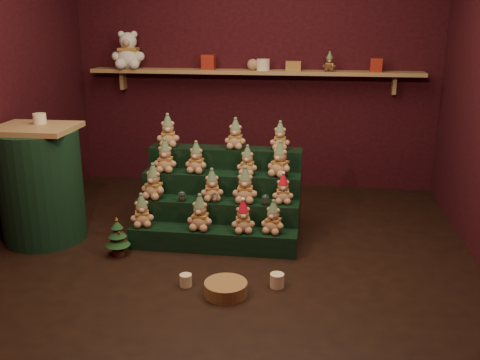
% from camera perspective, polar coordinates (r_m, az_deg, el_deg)
% --- Properties ---
extents(ground, '(4.00, 4.00, 0.00)m').
position_cam_1_polar(ground, '(4.42, -1.57, -7.95)').
color(ground, black).
rests_on(ground, ground).
extents(back_wall, '(4.00, 0.10, 2.80)m').
position_cam_1_polar(back_wall, '(6.06, 1.63, 12.55)').
color(back_wall, black).
rests_on(back_wall, ground).
extents(front_wall, '(4.00, 0.10, 2.80)m').
position_cam_1_polar(front_wall, '(2.08, -11.38, 3.82)').
color(front_wall, black).
rests_on(front_wall, ground).
extents(back_shelf, '(3.60, 0.26, 0.24)m').
position_cam_1_polar(back_shelf, '(5.90, 1.42, 11.40)').
color(back_shelf, tan).
rests_on(back_shelf, ground).
extents(riser_tier_front, '(1.40, 0.22, 0.18)m').
position_cam_1_polar(riser_tier_front, '(4.48, -2.90, -6.35)').
color(riser_tier_front, black).
rests_on(riser_tier_front, ground).
extents(riser_tier_midfront, '(1.40, 0.22, 0.36)m').
position_cam_1_polar(riser_tier_midfront, '(4.65, -2.40, -4.28)').
color(riser_tier_midfront, black).
rests_on(riser_tier_midfront, ground).
extents(riser_tier_midback, '(1.40, 0.22, 0.54)m').
position_cam_1_polar(riser_tier_midback, '(4.82, -1.94, -2.35)').
color(riser_tier_midback, black).
rests_on(riser_tier_midback, ground).
extents(riser_tier_back, '(1.40, 0.22, 0.72)m').
position_cam_1_polar(riser_tier_back, '(5.00, -1.52, -0.55)').
color(riser_tier_back, black).
rests_on(riser_tier_back, ground).
extents(teddy_0, '(0.24, 0.23, 0.27)m').
position_cam_1_polar(teddy_0, '(4.55, -10.44, -3.20)').
color(teddy_0, tan).
rests_on(teddy_0, riser_tier_front).
extents(teddy_1, '(0.22, 0.20, 0.29)m').
position_cam_1_polar(teddy_1, '(4.41, -4.29, -3.48)').
color(teddy_1, tan).
rests_on(teddy_1, riser_tier_front).
extents(teddy_2, '(0.22, 0.21, 0.27)m').
position_cam_1_polar(teddy_2, '(4.35, 0.32, -3.90)').
color(teddy_2, tan).
rests_on(teddy_2, riser_tier_front).
extents(teddy_3, '(0.23, 0.22, 0.27)m').
position_cam_1_polar(teddy_3, '(4.34, 3.57, -3.97)').
color(teddy_3, tan).
rests_on(teddy_3, riser_tier_front).
extents(teddy_4, '(0.25, 0.23, 0.30)m').
position_cam_1_polar(teddy_4, '(4.66, -9.21, -0.16)').
color(teddy_4, tan).
rests_on(teddy_4, riser_tier_midfront).
extents(teddy_5, '(0.23, 0.21, 0.27)m').
position_cam_1_polar(teddy_5, '(4.56, -3.01, -0.53)').
color(teddy_5, tan).
rests_on(teddy_5, riser_tier_midfront).
extents(teddy_6, '(0.22, 0.19, 0.30)m').
position_cam_1_polar(teddy_6, '(4.51, 0.55, -0.54)').
color(teddy_6, tan).
rests_on(teddy_6, riser_tier_midfront).
extents(teddy_7, '(0.20, 0.18, 0.25)m').
position_cam_1_polar(teddy_7, '(4.50, 4.61, -0.92)').
color(teddy_7, tan).
rests_on(teddy_7, riser_tier_midfront).
extents(teddy_8, '(0.21, 0.19, 0.29)m').
position_cam_1_polar(teddy_8, '(4.80, -7.98, 2.57)').
color(teddy_8, tan).
rests_on(teddy_8, riser_tier_midback).
extents(teddy_9, '(0.22, 0.20, 0.27)m').
position_cam_1_polar(teddy_9, '(4.75, -4.68, 2.42)').
color(teddy_9, tan).
rests_on(teddy_9, riser_tier_midback).
extents(teddy_10, '(0.20, 0.18, 0.25)m').
position_cam_1_polar(teddy_10, '(4.67, 0.80, 2.09)').
color(teddy_10, tan).
rests_on(teddy_10, riser_tier_midback).
extents(teddy_11, '(0.28, 0.27, 0.30)m').
position_cam_1_polar(teddy_11, '(4.63, 4.31, 2.22)').
color(teddy_11, tan).
rests_on(teddy_11, riser_tier_midback).
extents(teddy_12, '(0.24, 0.22, 0.29)m').
position_cam_1_polar(teddy_12, '(4.97, -7.69, 5.23)').
color(teddy_12, tan).
rests_on(teddy_12, riser_tier_back).
extents(teddy_13, '(0.20, 0.19, 0.27)m').
position_cam_1_polar(teddy_13, '(4.85, -0.48, 4.95)').
color(teddy_13, tan).
rests_on(teddy_13, riser_tier_back).
extents(teddy_14, '(0.18, 0.16, 0.25)m').
position_cam_1_polar(teddy_14, '(4.83, 4.29, 4.72)').
color(teddy_14, tan).
rests_on(teddy_14, riser_tier_back).
extents(snow_globe_a, '(0.07, 0.07, 0.09)m').
position_cam_1_polar(snow_globe_a, '(4.58, -6.20, -1.71)').
color(snow_globe_a, black).
rests_on(snow_globe_a, riser_tier_midfront).
extents(snow_globe_b, '(0.06, 0.06, 0.09)m').
position_cam_1_polar(snow_globe_b, '(4.52, -2.73, -1.89)').
color(snow_globe_b, black).
rests_on(snow_globe_b, riser_tier_midfront).
extents(snow_globe_c, '(0.07, 0.07, 0.09)m').
position_cam_1_polar(snow_globe_c, '(4.46, 2.73, -2.11)').
color(snow_globe_c, black).
rests_on(snow_globe_c, riser_tier_midfront).
extents(side_table, '(0.70, 0.70, 1.00)m').
position_cam_1_polar(side_table, '(4.88, -20.48, -0.42)').
color(side_table, tan).
rests_on(side_table, ground).
extents(table_ornament, '(0.11, 0.11, 0.09)m').
position_cam_1_polar(table_ornament, '(4.84, -20.59, 6.16)').
color(table_ornament, beige).
rests_on(table_ornament, side_table).
extents(mini_christmas_tree, '(0.20, 0.20, 0.33)m').
position_cam_1_polar(mini_christmas_tree, '(4.46, -12.92, -5.91)').
color(mini_christmas_tree, '#4A261A').
rests_on(mini_christmas_tree, ground).
extents(mug_left, '(0.09, 0.09, 0.09)m').
position_cam_1_polar(mug_left, '(3.94, -5.81, -10.59)').
color(mug_left, '#F3E6B3').
rests_on(mug_left, ground).
extents(mug_right, '(0.10, 0.10, 0.10)m').
position_cam_1_polar(mug_right, '(3.92, 3.97, -10.64)').
color(mug_right, '#F3E6B3').
rests_on(mug_right, ground).
extents(wicker_basket, '(0.36, 0.36, 0.09)m').
position_cam_1_polar(wicker_basket, '(3.81, -1.53, -11.50)').
color(wicker_basket, olive).
rests_on(wicker_basket, ground).
extents(white_bear, '(0.40, 0.36, 0.51)m').
position_cam_1_polar(white_bear, '(6.16, -11.84, 13.90)').
color(white_bear, white).
rests_on(white_bear, back_shelf).
extents(brown_bear, '(0.14, 0.13, 0.19)m').
position_cam_1_polar(brown_bear, '(5.82, 9.51, 12.32)').
color(brown_bear, '#4F2E1A').
rests_on(brown_bear, back_shelf).
extents(gift_tin_red_a, '(0.14, 0.14, 0.16)m').
position_cam_1_polar(gift_tin_red_a, '(5.94, -3.37, 12.44)').
color(gift_tin_red_a, '#A42819').
rests_on(gift_tin_red_a, back_shelf).
extents(gift_tin_cream, '(0.14, 0.14, 0.12)m').
position_cam_1_polar(gift_tin_cream, '(5.86, 2.49, 12.19)').
color(gift_tin_cream, beige).
rests_on(gift_tin_cream, back_shelf).
extents(gift_tin_red_b, '(0.12, 0.12, 0.14)m').
position_cam_1_polar(gift_tin_red_b, '(5.86, 14.29, 11.80)').
color(gift_tin_red_b, '#A42819').
rests_on(gift_tin_red_b, back_shelf).
extents(shelf_plush_ball, '(0.12, 0.12, 0.12)m').
position_cam_1_polar(shelf_plush_ball, '(5.87, 1.37, 12.21)').
color(shelf_plush_ball, tan).
rests_on(shelf_plush_ball, back_shelf).
extents(scarf_gift_box, '(0.16, 0.10, 0.10)m').
position_cam_1_polar(scarf_gift_box, '(5.83, 5.71, 12.01)').
color(scarf_gift_box, '#DD5B1F').
rests_on(scarf_gift_box, back_shelf).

